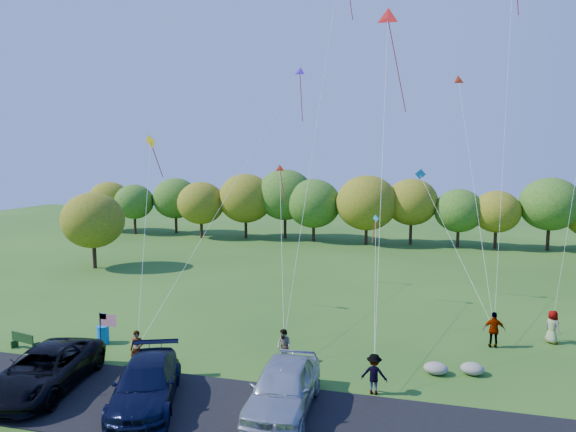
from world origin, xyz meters
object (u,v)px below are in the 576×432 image
Objects in this scene: flyer_b at (284,346)px; flyer_e at (552,327)px; flyer_a at (137,349)px; flyer_c at (374,374)px; minivan_navy at (146,384)px; minivan_dark at (44,370)px; minivan_silver at (283,387)px; flyer_d at (494,330)px; trash_barrel at (103,335)px; park_bench at (24,340)px.

flyer_e is at bearing 56.58° from flyer_b.
flyer_b is at bearing 1.96° from flyer_a.
flyer_e reaches higher than flyer_c.
flyer_c is (8.93, 3.47, -0.05)m from minivan_navy.
minivan_dark reaches higher than flyer_a.
flyer_c is at bearing 0.39° from minivan_navy.
flyer_a is (-2.41, 3.33, -0.02)m from minivan_navy.
flyer_a reaches higher than flyer_c.
minivan_silver is 5.02m from flyer_b.
trash_barrel is (-20.59, -4.83, -0.48)m from flyer_d.
minivan_silver is 12.53m from trash_barrel.
flyer_c is at bearing 10.41° from park_bench.
flyer_d is 1.06× the size of flyer_e.
flyer_c is at bearing 35.12° from minivan_silver.
flyer_b reaches higher than park_bench.
flyer_a is (-8.00, 2.43, -0.16)m from minivan_silver.
flyer_c is at bearing 48.59° from flyer_d.
flyer_c reaches higher than trash_barrel.
minivan_dark is 22.23m from flyer_d.
minivan_navy is 1.02× the size of minivan_silver.
minivan_dark is 10.61m from minivan_silver.
flyer_e reaches higher than park_bench.
flyer_e is at bearing -134.46° from flyer_c.
trash_barrel is (-14.90, 2.24, -0.39)m from flyer_c.
minivan_navy is at bearing 33.23° from flyer_d.
minivan_navy is 3.09× the size of flyer_d.
flyer_b is 0.91× the size of flyer_e.
trash_barrel is at bearing 128.25° from flyer_a.
flyer_e is 28.50m from park_bench.
minivan_silver reaches higher than minivan_dark.
flyer_c is (11.35, 0.14, -0.03)m from flyer_a.
flyer_d is 1.19× the size of park_bench.
flyer_e reaches higher than trash_barrel.
flyer_d is (10.34, 4.79, 0.13)m from flyer_b.
flyer_a reaches higher than flyer_b.
minivan_silver is at bearing -4.99° from minivan_dark.
flyer_a is at bearing 7.29° from park_bench.
minivan_navy is at bearing -10.43° from minivan_dark.
minivan_dark reaches higher than flyer_e.
minivan_silver reaches higher than flyer_c.
flyer_c is at bearing 5.42° from flyer_b.
flyer_c is at bearing 4.25° from minivan_dark.
minivan_navy reaches higher than flyer_b.
minivan_navy is at bearing -173.19° from minivan_silver.
flyer_b reaches higher than trash_barrel.
flyer_a reaches higher than minivan_navy.
minivan_dark is 14.33m from flyer_c.
flyer_c is 9.08m from flyer_d.
flyer_e is at bearing 40.00° from minivan_silver.
minivan_navy is 3.59× the size of flyer_b.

